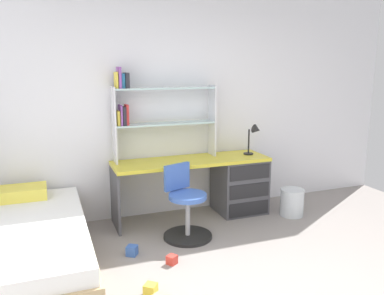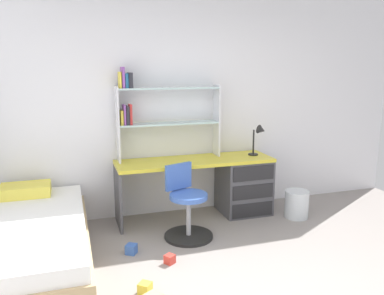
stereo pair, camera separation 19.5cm
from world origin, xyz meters
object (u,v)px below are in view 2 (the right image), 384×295
Objects in this scene: desk at (232,182)px; waste_bin at (297,204)px; swivel_chair at (187,210)px; toy_block_yellow_3 at (145,288)px; desk_lamp at (260,135)px; toy_block_red_2 at (170,259)px; toy_block_blue_1 at (131,249)px; bookshelf_hutch at (157,109)px; bed_platform at (20,246)px.

desk is 0.82m from waste_bin.
swivel_chair is (-0.73, -0.49, -0.09)m from desk.
toy_block_yellow_3 is (-2.06, -1.06, -0.12)m from waste_bin.
swivel_chair is (-1.07, -0.47, -0.67)m from desk_lamp.
toy_block_red_2 is 0.52m from toy_block_yellow_3.
bookshelf_hutch is at bearing 61.55° from toy_block_blue_1.
waste_bin is at bearing 4.99° from swivel_chair.
desk_lamp is at bearing 135.50° from waste_bin.
desk is 1.50m from toy_block_red_2.
bed_platform is at bearing -172.10° from swivel_chair.
toy_block_blue_1 reaches higher than toy_block_red_2.
desk is 1.53× the size of bookshelf_hutch.
bookshelf_hutch is at bearing 73.37° from toy_block_yellow_3.
swivel_chair is 1.16m from toy_block_yellow_3.
bookshelf_hutch is 3.17× the size of desk_lamp.
bookshelf_hutch is 2.03m from waste_bin.
waste_bin is (0.69, -0.37, -0.23)m from desk.
bed_platform is 6.11× the size of waste_bin.
bookshelf_hutch is at bearing 31.02° from bed_platform.
toy_block_blue_1 is (0.98, 0.01, -0.18)m from bed_platform.
swivel_chair reaches higher than desk.
desk_lamp is at bearing 14.45° from bed_platform.
toy_block_red_2 is at bearing 53.36° from toy_block_yellow_3.
toy_block_yellow_3 is (-0.64, -0.94, -0.26)m from swivel_chair.
bed_platform is (-1.46, -0.88, -1.09)m from bookshelf_hutch.
toy_block_yellow_3 is (-1.71, -1.41, -0.93)m from desk_lamp.
desk is 22.40× the size of toy_block_red_2.
swivel_chair reaches higher than waste_bin.
bed_platform is (-2.35, -0.72, -0.17)m from desk.
desk_lamp reaches higher than toy_block_yellow_3.
toy_block_yellow_3 is at bearing -126.64° from toy_block_red_2.
swivel_chair is 2.35× the size of waste_bin.
toy_block_blue_1 is at bearing -158.03° from desk_lamp.
toy_block_blue_1 is at bearing 0.29° from bed_platform.
toy_block_blue_1 is (-0.63, -0.22, -0.26)m from swivel_chair.
desk_lamp reaches higher than toy_block_red_2.
desk_lamp is at bearing 39.46° from toy_block_yellow_3.
toy_block_red_2 is (-0.16, -1.17, -1.28)m from bookshelf_hutch.
swivel_chair is 0.38× the size of bed_platform.
waste_bin is (1.59, -0.53, -1.15)m from bookshelf_hutch.
desk is 5.62× the size of waste_bin.
toy_block_red_2 is (1.29, -0.29, -0.19)m from bed_platform.
toy_block_blue_1 is 0.43m from toy_block_red_2.
bookshelf_hutch is at bearing 171.62° from desk_lamp.
desk is 19.73× the size of toy_block_yellow_3.
toy_block_yellow_3 is (-0.31, -0.42, 0.01)m from toy_block_red_2.
waste_bin is at bearing 9.48° from toy_block_blue_1.
toy_block_blue_1 is at bearing 136.04° from toy_block_red_2.
toy_block_yellow_3 is at bearing -133.66° from desk.
desk is at bearing 175.77° from desk_lamp.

